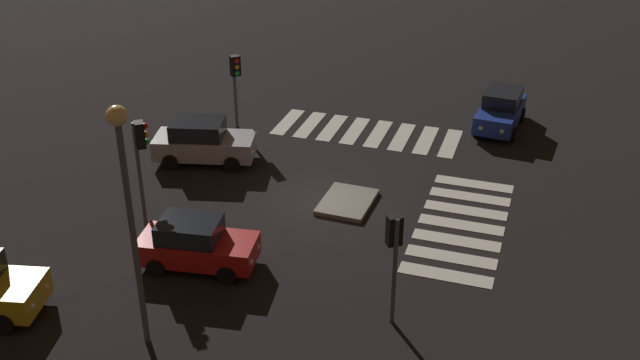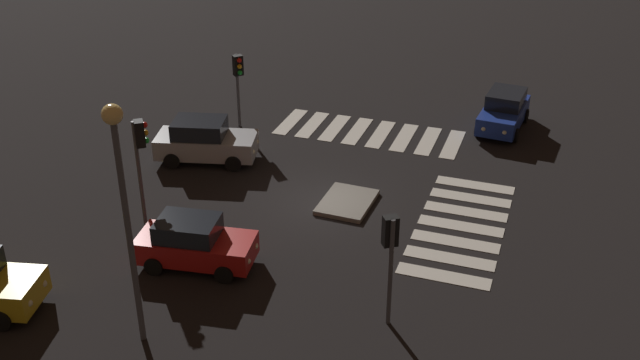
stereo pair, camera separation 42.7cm
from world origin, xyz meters
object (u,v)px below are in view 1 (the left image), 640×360
at_px(traffic_light_west, 141,150).
at_px(car_blue, 501,110).
at_px(street_lamp, 127,189).
at_px(car_red, 196,244).
at_px(traffic_island, 347,202).
at_px(car_silver, 203,142).
at_px(traffic_light_south, 394,243).
at_px(traffic_light_north, 235,74).

bearing_deg(traffic_light_west, car_blue, 13.89).
height_order(traffic_light_west, street_lamp, street_lamp).
bearing_deg(car_red, traffic_island, 49.01).
distance_m(car_silver, street_lamp, 12.81).
xyz_separation_m(car_blue, street_lamp, (-19.38, 8.23, 4.27)).
bearing_deg(car_red, car_silver, 106.17).
bearing_deg(car_silver, traffic_light_west, -97.56).
height_order(traffic_island, car_silver, car_silver).
distance_m(car_blue, traffic_light_west, 17.99).
height_order(car_red, traffic_light_south, traffic_light_south).
bearing_deg(traffic_light_north, street_lamp, -32.76).
bearing_deg(street_lamp, traffic_light_south, -63.97).
relative_size(car_silver, car_blue, 1.08).
xyz_separation_m(car_red, traffic_light_south, (-0.80, -7.01, 1.94)).
xyz_separation_m(traffic_light_north, traffic_light_west, (-9.73, -0.71, 0.56)).
bearing_deg(car_silver, car_red, -79.59).
bearing_deg(traffic_light_south, car_blue, -40.20).
height_order(traffic_island, traffic_light_south, traffic_light_south).
relative_size(car_blue, traffic_light_west, 0.98).
bearing_deg(car_blue, traffic_light_west, -34.36).
bearing_deg(street_lamp, traffic_light_west, 28.71).
xyz_separation_m(car_red, car_blue, (15.33, -8.57, 0.03)).
bearing_deg(car_silver, street_lamp, -86.03).
bearing_deg(car_red, traffic_light_south, -14.69).
height_order(car_silver, traffic_light_south, traffic_light_south).
relative_size(car_blue, street_lamp, 0.57).
distance_m(car_red, traffic_light_south, 7.31).
bearing_deg(traffic_light_north, car_silver, -45.84).
bearing_deg(traffic_island, car_blue, -26.95).
distance_m(traffic_light_north, traffic_light_west, 9.77).
bearing_deg(car_red, car_blue, 52.59).
xyz_separation_m(car_red, traffic_light_north, (11.26, 3.43, 1.89)).
distance_m(car_red, street_lamp, 5.91).
bearing_deg(traffic_light_south, car_silver, 16.86).
bearing_deg(street_lamp, car_blue, -23.00).
xyz_separation_m(traffic_light_west, street_lamp, (-5.58, -3.06, 1.84)).
relative_size(car_blue, traffic_light_south, 1.16).
xyz_separation_m(car_blue, traffic_light_south, (-16.13, 1.56, 1.91)).
relative_size(traffic_island, car_silver, 0.56).
xyz_separation_m(car_silver, traffic_light_south, (-8.25, -10.38, 1.87)).
bearing_deg(traffic_island, car_red, 147.21).
bearing_deg(car_silver, traffic_light_south, -52.43).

